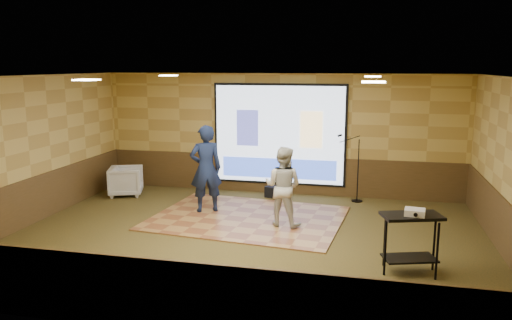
% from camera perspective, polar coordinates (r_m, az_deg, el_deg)
% --- Properties ---
extents(ground, '(9.00, 9.00, 0.00)m').
position_cam_1_polar(ground, '(9.47, -1.17, -8.95)').
color(ground, '#303719').
rests_on(ground, ground).
extents(room_shell, '(9.04, 7.04, 3.02)m').
position_cam_1_polar(room_shell, '(8.98, -1.22, 3.73)').
color(room_shell, tan).
rests_on(room_shell, ground).
extents(wainscot_back, '(9.00, 0.04, 0.95)m').
position_cam_1_polar(wainscot_back, '(12.61, 2.64, -1.67)').
color(wainscot_back, '#453417').
rests_on(wainscot_back, ground).
extents(wainscot_front, '(9.00, 0.04, 0.95)m').
position_cam_1_polar(wainscot_front, '(6.22, -9.22, -15.31)').
color(wainscot_front, '#453417').
rests_on(wainscot_front, ground).
extents(wainscot_left, '(0.04, 7.00, 0.95)m').
position_cam_1_polar(wainscot_left, '(11.23, -24.01, -4.18)').
color(wainscot_left, '#453417').
rests_on(wainscot_left, ground).
extents(wainscot_right, '(0.04, 7.00, 0.95)m').
position_cam_1_polar(wainscot_right, '(9.35, 26.77, -7.33)').
color(wainscot_right, '#453417').
rests_on(wainscot_right, ground).
extents(projector_screen, '(3.32, 0.06, 2.52)m').
position_cam_1_polar(projector_screen, '(12.39, 2.65, 2.80)').
color(projector_screen, black).
rests_on(projector_screen, room_shell).
extents(downlight_nw, '(0.32, 0.32, 0.02)m').
position_cam_1_polar(downlight_nw, '(11.32, -9.99, 9.49)').
color(downlight_nw, beige).
rests_on(downlight_nw, room_shell).
extents(downlight_ne, '(0.32, 0.32, 0.02)m').
position_cam_1_polar(downlight_ne, '(10.44, 13.20, 9.27)').
color(downlight_ne, beige).
rests_on(downlight_ne, room_shell).
extents(downlight_sw, '(0.32, 0.32, 0.02)m').
position_cam_1_polar(downlight_sw, '(8.37, -18.81, 8.67)').
color(downlight_sw, beige).
rests_on(downlight_sw, room_shell).
extents(downlight_se, '(0.32, 0.32, 0.02)m').
position_cam_1_polar(downlight_se, '(7.15, 13.28, 8.68)').
color(downlight_se, beige).
rests_on(downlight_se, room_shell).
extents(dance_floor, '(4.18, 3.35, 0.03)m').
position_cam_1_polar(dance_floor, '(10.63, -0.98, -6.64)').
color(dance_floor, '#A4733C').
rests_on(dance_floor, ground).
extents(player_left, '(0.83, 0.73, 1.91)m').
position_cam_1_polar(player_left, '(10.89, -5.75, -0.98)').
color(player_left, '#152143').
rests_on(player_left, dance_floor).
extents(player_right, '(0.88, 0.75, 1.60)m').
position_cam_1_polar(player_right, '(9.94, 3.10, -3.02)').
color(player_right, beige).
rests_on(player_right, dance_floor).
extents(av_table, '(0.90, 0.47, 0.94)m').
position_cam_1_polar(av_table, '(8.14, 17.28, -7.90)').
color(av_table, black).
rests_on(av_table, ground).
extents(projector, '(0.33, 0.29, 0.10)m').
position_cam_1_polar(projector, '(8.01, 17.69, -5.70)').
color(projector, white).
rests_on(projector, av_table).
extents(mic_stand, '(0.63, 0.26, 1.61)m').
position_cam_1_polar(mic_stand, '(12.06, 11.27, -2.37)').
color(mic_stand, black).
rests_on(mic_stand, ground).
extents(banquet_chair, '(1.01, 1.00, 0.72)m').
position_cam_1_polar(banquet_chair, '(12.82, -14.63, -2.33)').
color(banquet_chair, gray).
rests_on(banquet_chair, ground).
extents(duffel_bag, '(0.48, 0.38, 0.27)m').
position_cam_1_polar(duffel_bag, '(12.28, 2.15, -3.65)').
color(duffel_bag, black).
rests_on(duffel_bag, ground).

